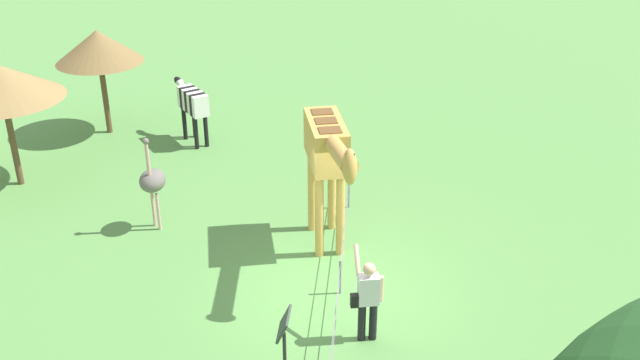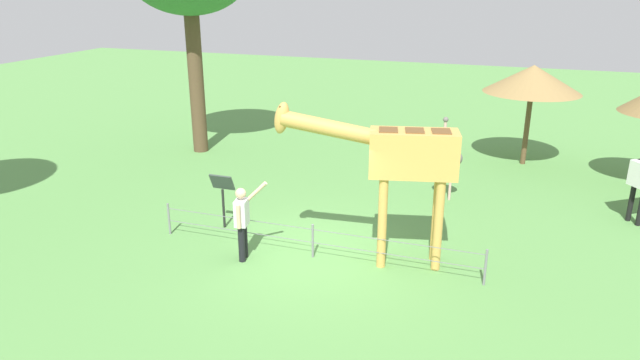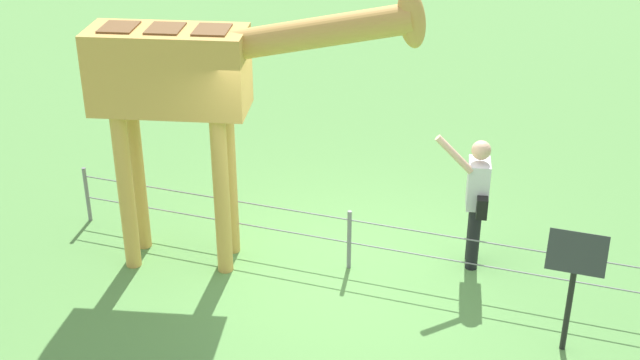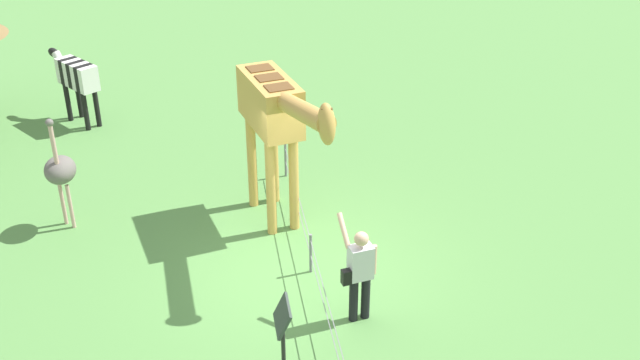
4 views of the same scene
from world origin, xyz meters
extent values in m
plane|color=#568E47|center=(0.00, 0.00, 0.00)|extent=(60.00, 60.00, 0.00)
cylinder|color=gold|center=(-1.45, 0.06, 0.95)|extent=(0.18, 0.18, 1.91)
cylinder|color=gold|center=(-1.35, -0.37, 0.95)|extent=(0.18, 0.18, 1.91)
cylinder|color=gold|center=(-2.52, -0.19, 0.95)|extent=(0.18, 0.18, 1.91)
cylinder|color=gold|center=(-2.42, -0.62, 0.95)|extent=(0.18, 0.18, 1.91)
cube|color=gold|center=(-1.93, -0.28, 2.36)|extent=(1.82, 1.07, 0.90)
cube|color=brown|center=(-1.45, -0.16, 2.82)|extent=(0.45, 0.51, 0.02)
cube|color=brown|center=(-1.93, -0.28, 2.82)|extent=(0.45, 0.51, 0.02)
cube|color=brown|center=(-2.42, -0.39, 2.82)|extent=(0.45, 0.51, 0.02)
cylinder|color=gold|center=(-0.39, 0.09, 2.82)|extent=(2.06, 0.78, 0.69)
ellipsoid|color=gold|center=(0.57, 0.31, 3.00)|extent=(0.44, 0.34, 0.68)
cylinder|color=brown|center=(0.57, 0.37, 3.18)|extent=(0.05, 0.05, 0.14)
cylinder|color=brown|center=(0.57, 0.25, 3.18)|extent=(0.05, 0.05, 0.14)
cylinder|color=black|center=(1.36, 0.61, 0.39)|extent=(0.14, 0.14, 0.78)
cylinder|color=black|center=(1.32, 0.80, 0.39)|extent=(0.14, 0.14, 0.78)
cube|color=silver|center=(1.34, 0.71, 1.06)|extent=(0.30, 0.40, 0.55)
sphere|color=#D8AD8C|center=(1.34, 0.71, 1.47)|extent=(0.22, 0.22, 0.22)
cylinder|color=#D8AD8C|center=(1.08, 0.49, 1.47)|extent=(0.45, 0.16, 0.44)
cylinder|color=#D8AD8C|center=(1.30, 0.92, 1.05)|extent=(0.08, 0.08, 0.50)
cube|color=black|center=(1.43, 0.50, 0.88)|extent=(0.16, 0.22, 0.24)
cylinder|color=black|center=(-7.20, -4.70, 0.47)|extent=(0.12, 0.12, 0.95)
cylinder|color=black|center=(-7.39, -4.46, 0.47)|extent=(0.12, 0.12, 0.95)
cylinder|color=black|center=(-6.57, -4.22, 0.47)|extent=(0.12, 0.12, 0.95)
cylinder|color=black|center=(-6.75, -3.98, 0.47)|extent=(0.12, 0.12, 0.95)
cube|color=silver|center=(-6.57, -4.03, 1.25)|extent=(0.40, 0.45, 0.60)
cube|color=black|center=(-6.70, -4.13, 1.25)|extent=(0.40, 0.45, 0.60)
cube|color=silver|center=(-6.84, -4.24, 1.25)|extent=(0.40, 0.45, 0.60)
cube|color=black|center=(-6.98, -4.34, 1.25)|extent=(0.40, 0.45, 0.60)
cube|color=silver|center=(-7.11, -4.45, 1.25)|extent=(0.40, 0.45, 0.60)
cube|color=black|center=(-7.25, -4.55, 1.25)|extent=(0.40, 0.45, 0.60)
cube|color=silver|center=(-7.39, -4.65, 1.25)|extent=(0.40, 0.45, 0.60)
cylinder|color=silver|center=(-7.57, -4.79, 1.40)|extent=(0.47, 0.43, 0.47)
ellipsoid|color=black|center=(-7.77, -4.95, 1.55)|extent=(0.43, 0.39, 0.22)
cylinder|color=#CC9E93|center=(-2.12, -4.02, 0.45)|extent=(0.07, 0.07, 0.90)
cylinder|color=#CC9E93|center=(-2.28, -4.18, 0.45)|extent=(0.07, 0.07, 0.90)
ellipsoid|color=#66605B|center=(-2.20, -4.10, 1.18)|extent=(0.70, 0.56, 0.49)
cylinder|color=#CC9E93|center=(-2.05, -4.10, 1.73)|extent=(0.08, 0.08, 0.80)
sphere|color=#66605B|center=(-2.05, -4.10, 2.18)|extent=(0.14, 0.14, 0.14)
cylinder|color=black|center=(2.50, -0.61, 0.47)|extent=(0.06, 0.06, 0.95)
cube|color=#333D38|center=(2.50, -0.61, 1.13)|extent=(0.56, 0.21, 0.38)
cylinder|color=slate|center=(-3.50, 0.15, 0.38)|extent=(0.05, 0.05, 0.75)
cylinder|color=slate|center=(0.00, 0.15, 0.38)|extent=(0.05, 0.05, 0.75)
cube|color=slate|center=(0.00, 0.15, 0.64)|extent=(7.00, 0.01, 0.01)
cube|color=slate|center=(0.00, 0.15, 0.34)|extent=(7.00, 0.01, 0.01)
camera|label=1|loc=(11.76, 0.73, 8.34)|focal=41.17mm
camera|label=2|loc=(-3.76, 10.37, 5.58)|focal=32.22mm
camera|label=3|loc=(2.42, -7.98, 5.38)|focal=47.70mm
camera|label=4|loc=(10.38, -1.38, 7.51)|focal=42.14mm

